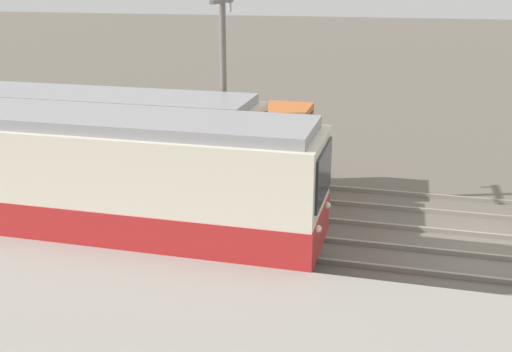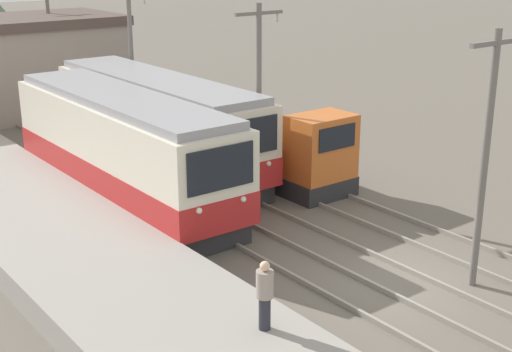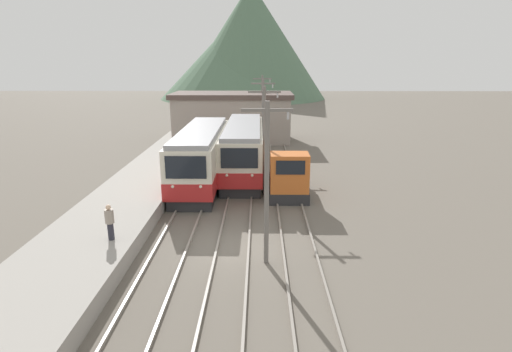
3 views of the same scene
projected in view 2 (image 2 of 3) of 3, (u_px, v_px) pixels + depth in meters
name	position (u px, v px, depth m)	size (l,w,h in m)	color
ground_plane	(389.00, 283.00, 19.23)	(200.00, 200.00, 0.00)	#665E54
platform_left	(194.00, 346.00, 15.49)	(4.50, 54.00, 0.81)	gray
track_left	(318.00, 310.00, 17.71)	(1.54, 60.00, 0.14)	gray
track_center	(395.00, 279.00, 19.33)	(1.54, 60.00, 0.14)	gray
track_right	(463.00, 251.00, 21.06)	(1.54, 60.00, 0.14)	gray
commuter_train_left	(124.00, 153.00, 24.79)	(2.84, 12.02, 3.85)	#28282B
commuter_train_center	(157.00, 127.00, 28.31)	(2.84, 12.39, 3.79)	#28282B
shunting_locomotive	(295.00, 155.00, 26.51)	(2.40, 4.99, 3.00)	#28282B
catenary_mast_near	(486.00, 152.00, 18.00)	(2.00, 0.20, 6.81)	slate
catenary_mast_mid	(259.00, 92.00, 25.06)	(2.00, 0.20, 6.81)	slate
catenary_mast_far	(132.00, 59.00, 32.12)	(2.00, 0.20, 6.81)	slate
catenary_mast_distant	(50.00, 38.00, 39.19)	(2.00, 0.20, 6.81)	slate
person_on_platform	(265.00, 293.00, 15.13)	(0.38, 0.38, 1.60)	#282833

